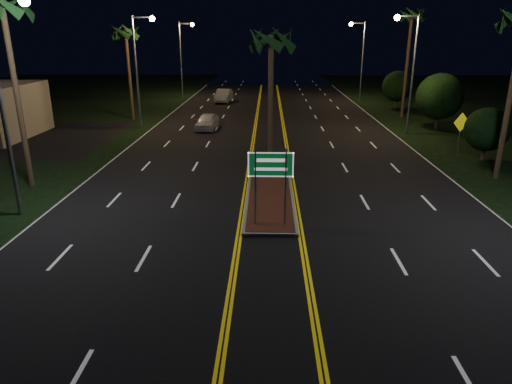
{
  "coord_description": "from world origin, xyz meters",
  "views": [
    {
      "loc": [
        -0.12,
        -14.43,
        7.48
      ],
      "look_at": [
        -0.55,
        1.8,
        1.9
      ],
      "focal_mm": 32.0,
      "sensor_mm": 36.0,
      "label": 1
    }
  ],
  "objects_px": {
    "median_island": "(270,193)",
    "palm_right_far": "(412,16)",
    "streetlight_left_near": "(7,84)",
    "shrub_near": "(487,130)",
    "car_near": "(207,120)",
    "highway_sign": "(271,172)",
    "streetlight_right_far": "(360,52)",
    "palm_median": "(271,40)",
    "palm_left_far": "(126,32)",
    "streetlight_right_mid": "(409,61)",
    "warning_sign": "(461,128)",
    "streetlight_left_far": "(184,51)",
    "shrub_far": "(398,86)",
    "shrub_mid": "(440,97)",
    "palm_left_near": "(2,8)",
    "streetlight_left_mid": "(140,59)",
    "car_far": "(224,95)"
  },
  "relations": [
    {
      "from": "median_island",
      "to": "palm_right_far",
      "type": "relative_size",
      "value": 1.0
    },
    {
      "from": "streetlight_right_far",
      "to": "warning_sign",
      "type": "bearing_deg",
      "value": -86.84
    },
    {
      "from": "streetlight_right_far",
      "to": "warning_sign",
      "type": "xyz_separation_m",
      "value": [
        1.51,
        -27.39,
        -3.74
      ]
    },
    {
      "from": "highway_sign",
      "to": "streetlight_right_far",
      "type": "xyz_separation_m",
      "value": [
        10.61,
        39.2,
        3.25
      ]
    },
    {
      "from": "median_island",
      "to": "palm_left_near",
      "type": "bearing_deg",
      "value": 175.43
    },
    {
      "from": "shrub_near",
      "to": "streetlight_right_far",
      "type": "bearing_deg",
      "value": 95.89
    },
    {
      "from": "streetlight_left_near",
      "to": "shrub_far",
      "type": "xyz_separation_m",
      "value": [
        24.41,
        32.0,
        -3.32
      ]
    },
    {
      "from": "shrub_near",
      "to": "shrub_far",
      "type": "height_order",
      "value": "shrub_far"
    },
    {
      "from": "palm_median",
      "to": "palm_left_near",
      "type": "distance_m",
      "value": 12.82
    },
    {
      "from": "palm_median",
      "to": "streetlight_left_far",
      "type": "bearing_deg",
      "value": 107.58
    },
    {
      "from": "streetlight_right_mid",
      "to": "shrub_near",
      "type": "distance_m",
      "value": 9.28
    },
    {
      "from": "car_far",
      "to": "shrub_mid",
      "type": "bearing_deg",
      "value": -35.43
    },
    {
      "from": "median_island",
      "to": "car_far",
      "type": "height_order",
      "value": "car_far"
    },
    {
      "from": "median_island",
      "to": "streetlight_right_mid",
      "type": "bearing_deg",
      "value": 54.72
    },
    {
      "from": "streetlight_left_mid",
      "to": "palm_left_near",
      "type": "relative_size",
      "value": 0.92
    },
    {
      "from": "palm_median",
      "to": "warning_sign",
      "type": "distance_m",
      "value": 13.88
    },
    {
      "from": "shrub_near",
      "to": "car_near",
      "type": "xyz_separation_m",
      "value": [
        -18.75,
        9.56,
        -1.18
      ]
    },
    {
      "from": "shrub_near",
      "to": "warning_sign",
      "type": "xyz_separation_m",
      "value": [
        -1.38,
        0.61,
        -0.03
      ]
    },
    {
      "from": "palm_right_far",
      "to": "car_far",
      "type": "relative_size",
      "value": 1.99
    },
    {
      "from": "streetlight_left_far",
      "to": "car_near",
      "type": "height_order",
      "value": "streetlight_left_far"
    },
    {
      "from": "shrub_near",
      "to": "shrub_far",
      "type": "relative_size",
      "value": 0.83
    },
    {
      "from": "streetlight_left_near",
      "to": "streetlight_left_mid",
      "type": "distance_m",
      "value": 20.0
    },
    {
      "from": "palm_median",
      "to": "shrub_far",
      "type": "relative_size",
      "value": 2.1
    },
    {
      "from": "shrub_mid",
      "to": "shrub_far",
      "type": "distance_m",
      "value": 12.01
    },
    {
      "from": "palm_left_far",
      "to": "shrub_near",
      "type": "distance_m",
      "value": 30.35
    },
    {
      "from": "warning_sign",
      "to": "streetlight_left_mid",
      "type": "bearing_deg",
      "value": 135.48
    },
    {
      "from": "highway_sign",
      "to": "shrub_near",
      "type": "xyz_separation_m",
      "value": [
        13.5,
        11.2,
        -0.46
      ]
    },
    {
      "from": "shrub_near",
      "to": "car_near",
      "type": "bearing_deg",
      "value": 152.99
    },
    {
      "from": "streetlight_right_mid",
      "to": "palm_right_far",
      "type": "relative_size",
      "value": 0.87
    },
    {
      "from": "palm_median",
      "to": "palm_right_far",
      "type": "distance_m",
      "value": 23.4
    },
    {
      "from": "streetlight_right_mid",
      "to": "car_near",
      "type": "distance_m",
      "value": 16.67
    },
    {
      "from": "palm_median",
      "to": "shrub_far",
      "type": "xyz_separation_m",
      "value": [
        13.8,
        25.5,
        -4.94
      ]
    },
    {
      "from": "streetlight_left_near",
      "to": "palm_right_far",
      "type": "height_order",
      "value": "palm_right_far"
    },
    {
      "from": "streetlight_left_far",
      "to": "shrub_far",
      "type": "height_order",
      "value": "streetlight_left_far"
    },
    {
      "from": "car_near",
      "to": "median_island",
      "type": "bearing_deg",
      "value": -67.1
    },
    {
      "from": "streetlight_left_far",
      "to": "palm_median",
      "type": "bearing_deg",
      "value": -72.42
    },
    {
      "from": "palm_left_near",
      "to": "palm_right_far",
      "type": "bearing_deg",
      "value": 41.01
    },
    {
      "from": "streetlight_right_far",
      "to": "warning_sign",
      "type": "height_order",
      "value": "streetlight_right_far"
    },
    {
      "from": "median_island",
      "to": "shrub_mid",
      "type": "distance_m",
      "value": 22.18
    },
    {
      "from": "palm_left_near",
      "to": "shrub_mid",
      "type": "relative_size",
      "value": 2.12
    },
    {
      "from": "streetlight_right_mid",
      "to": "warning_sign",
      "type": "height_order",
      "value": "streetlight_right_mid"
    },
    {
      "from": "highway_sign",
      "to": "streetlight_right_mid",
      "type": "relative_size",
      "value": 0.36
    },
    {
      "from": "palm_median",
      "to": "palm_left_far",
      "type": "distance_m",
      "value": 21.69
    },
    {
      "from": "streetlight_right_mid",
      "to": "shrub_mid",
      "type": "xyz_separation_m",
      "value": [
        3.39,
        2.0,
        -2.93
      ]
    },
    {
      "from": "streetlight_left_far",
      "to": "palm_right_far",
      "type": "distance_m",
      "value": 27.5
    },
    {
      "from": "streetlight_left_far",
      "to": "shrub_far",
      "type": "distance_m",
      "value": 25.9
    },
    {
      "from": "streetlight_left_far",
      "to": "shrub_near",
      "type": "xyz_separation_m",
      "value": [
        24.11,
        -30.0,
        -3.71
      ]
    },
    {
      "from": "shrub_far",
      "to": "warning_sign",
      "type": "xyz_separation_m",
      "value": [
        -1.68,
        -21.39,
        -0.42
      ]
    },
    {
      "from": "streetlight_left_far",
      "to": "streetlight_right_far",
      "type": "relative_size",
      "value": 1.0
    },
    {
      "from": "streetlight_left_near",
      "to": "median_island",
      "type": "bearing_deg",
      "value": 15.78
    }
  ]
}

